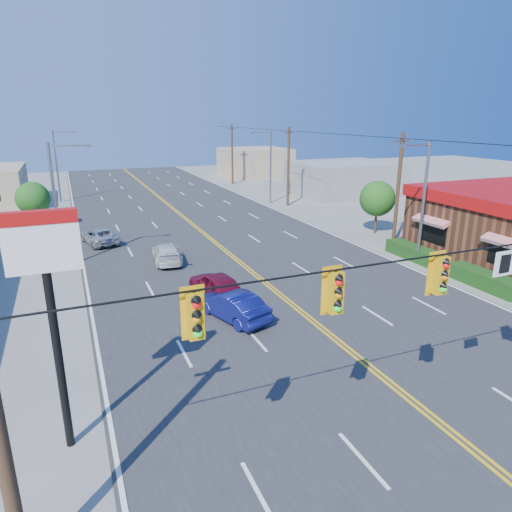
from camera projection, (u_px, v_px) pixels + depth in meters
name	position (u px, v px, depth m)	size (l,w,h in m)	color
ground	(449.00, 433.00, 14.33)	(160.00, 160.00, 0.00)	gray
road	(233.00, 257.00, 31.96)	(20.00, 120.00, 0.06)	#2D2D30
signal_span	(467.00, 288.00, 12.84)	(24.32, 0.34, 9.00)	#47301E
pizza_hut_sign	(48.00, 284.00, 12.29)	(1.90, 0.30, 6.85)	black
streetlight_se	(422.00, 197.00, 29.31)	(2.55, 0.25, 8.00)	gray
streetlight_ne	(269.00, 163.00, 50.48)	(2.55, 0.25, 8.00)	gray
streetlight_sw	(58.00, 200.00, 28.44)	(2.55, 0.25, 8.00)	gray
streetlight_nw	(58.00, 162.00, 51.38)	(2.55, 0.25, 8.00)	gray
utility_pole_near	(398.00, 192.00, 33.45)	(0.28, 0.28, 8.40)	#47301E
utility_pole_mid	(288.00, 167.00, 49.33)	(0.28, 0.28, 8.40)	#47301E
utility_pole_far	(232.00, 155.00, 65.21)	(0.28, 0.28, 8.40)	#47301E
tree_kfc_rear	(377.00, 199.00, 37.83)	(2.94, 2.94, 4.41)	#47301E
tree_west	(33.00, 198.00, 38.73)	(2.80, 2.80, 4.20)	#47301E
bld_east_mid	(344.00, 178.00, 57.10)	(12.00, 10.00, 4.00)	gray
bld_east_far	(255.00, 162.00, 75.35)	(10.00, 10.00, 4.40)	tan
car_magenta	(217.00, 287.00, 24.46)	(1.78, 4.42, 1.51)	maroon
car_blue	(232.00, 306.00, 22.06)	(1.48, 4.25, 1.40)	navy
car_white	(167.00, 254.00, 30.72)	(1.76, 4.34, 1.26)	silver
car_silver	(99.00, 236.00, 35.16)	(2.04, 4.42, 1.23)	#BCBCC1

